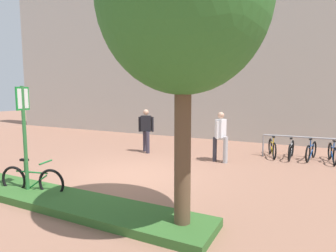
% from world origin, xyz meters
% --- Properties ---
extents(ground_plane, '(60.00, 60.00, 0.00)m').
position_xyz_m(ground_plane, '(0.00, 0.00, 0.00)').
color(ground_plane, '#936651').
extents(building_facade, '(28.00, 1.20, 10.00)m').
position_xyz_m(building_facade, '(0.00, 7.71, 5.00)').
color(building_facade, '#B2ADA3').
rests_on(building_facade, ground).
extents(planter_strip, '(7.00, 1.10, 0.16)m').
position_xyz_m(planter_strip, '(-0.26, -2.49, 0.08)').
color(planter_strip, '#336028').
rests_on(planter_strip, ground).
extents(parking_sign_post, '(0.09, 0.36, 2.53)m').
position_xyz_m(parking_sign_post, '(-1.22, -2.49, 1.65)').
color(parking_sign_post, '#2D7238').
rests_on(parking_sign_post, ground).
extents(bike_at_sign, '(1.65, 0.51, 0.86)m').
position_xyz_m(bike_at_sign, '(-1.16, -2.40, 0.35)').
color(bike_at_sign, black).
rests_on(bike_at_sign, ground).
extents(bike_rack_cluster, '(2.66, 1.63, 0.83)m').
position_xyz_m(bike_rack_cluster, '(4.30, 4.36, 0.35)').
color(bike_rack_cluster, '#99999E').
rests_on(bike_rack_cluster, ground).
extents(bollard_steel, '(0.16, 0.16, 0.90)m').
position_xyz_m(bollard_steel, '(2.02, 2.60, 0.45)').
color(bollard_steel, '#ADADB2').
rests_on(bollard_steel, ground).
extents(person_shirt_blue, '(0.49, 0.60, 1.72)m').
position_xyz_m(person_shirt_blue, '(1.81, 2.72, 0.98)').
color(person_shirt_blue, '#2D2D38').
rests_on(person_shirt_blue, ground).
extents(person_suited_dark, '(0.57, 0.38, 1.72)m').
position_xyz_m(person_suited_dark, '(-1.26, 2.89, 0.98)').
color(person_suited_dark, '#383342').
rests_on(person_suited_dark, ground).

